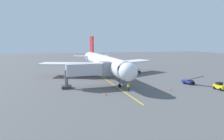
{
  "coord_description": "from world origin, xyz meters",
  "views": [
    {
      "loc": [
        11.52,
        56.84,
        9.95
      ],
      "look_at": [
        0.98,
        10.94,
        3.0
      ],
      "focal_mm": 31.88,
      "sensor_mm": 36.0,
      "label": 1
    }
  ],
  "objects_px": {
    "box_truck_rear_apron": "(77,68)",
    "safety_cone_wing_starboard": "(138,81)",
    "jet_bridge": "(93,70)",
    "belt_loader_starboard_side": "(189,81)",
    "ground_crew_marshaller": "(128,87)",
    "safety_cone_nose_right": "(131,84)",
    "tug_near_nose": "(220,86)",
    "safety_cone_nose_left": "(106,94)",
    "airplane": "(103,62)",
    "baggage_cart_portside": "(136,71)",
    "safety_cone_wing_port": "(170,89)"
  },
  "relations": [
    {
      "from": "jet_bridge",
      "to": "ground_crew_marshaller",
      "type": "height_order",
      "value": "jet_bridge"
    },
    {
      "from": "safety_cone_wing_port",
      "to": "safety_cone_wing_starboard",
      "type": "relative_size",
      "value": 1.0
    },
    {
      "from": "belt_loader_starboard_side",
      "to": "tug_near_nose",
      "type": "bearing_deg",
      "value": 117.17
    },
    {
      "from": "jet_bridge",
      "to": "belt_loader_starboard_side",
      "type": "bearing_deg",
      "value": 173.38
    },
    {
      "from": "airplane",
      "to": "safety_cone_nose_left",
      "type": "relative_size",
      "value": 73.37
    },
    {
      "from": "baggage_cart_portside",
      "to": "safety_cone_wing_port",
      "type": "height_order",
      "value": "baggage_cart_portside"
    },
    {
      "from": "jet_bridge",
      "to": "box_truck_rear_apron",
      "type": "relative_size",
      "value": 2.33
    },
    {
      "from": "tug_near_nose",
      "to": "safety_cone_nose_right",
      "type": "relative_size",
      "value": 4.48
    },
    {
      "from": "jet_bridge",
      "to": "safety_cone_nose_left",
      "type": "bearing_deg",
      "value": 100.72
    },
    {
      "from": "tug_near_nose",
      "to": "safety_cone_nose_left",
      "type": "height_order",
      "value": "tug_near_nose"
    },
    {
      "from": "safety_cone_nose_right",
      "to": "safety_cone_wing_starboard",
      "type": "height_order",
      "value": "same"
    },
    {
      "from": "box_truck_rear_apron",
      "to": "safety_cone_nose_left",
      "type": "relative_size",
      "value": 8.97
    },
    {
      "from": "baggage_cart_portside",
      "to": "safety_cone_nose_right",
      "type": "distance_m",
      "value": 18.12
    },
    {
      "from": "box_truck_rear_apron",
      "to": "safety_cone_wing_port",
      "type": "relative_size",
      "value": 8.97
    },
    {
      "from": "jet_bridge",
      "to": "belt_loader_starboard_side",
      "type": "xyz_separation_m",
      "value": [
        -21.95,
        2.55,
        -3.05
      ]
    },
    {
      "from": "ground_crew_marshaller",
      "to": "jet_bridge",
      "type": "bearing_deg",
      "value": -42.49
    },
    {
      "from": "box_truck_rear_apron",
      "to": "airplane",
      "type": "bearing_deg",
      "value": 122.48
    },
    {
      "from": "ground_crew_marshaller",
      "to": "belt_loader_starboard_side",
      "type": "xyz_separation_m",
      "value": [
        -15.67,
        -3.21,
        -0.17
      ]
    },
    {
      "from": "box_truck_rear_apron",
      "to": "safety_cone_wing_starboard",
      "type": "height_order",
      "value": "box_truck_rear_apron"
    },
    {
      "from": "tug_near_nose",
      "to": "box_truck_rear_apron",
      "type": "height_order",
      "value": "box_truck_rear_apron"
    },
    {
      "from": "safety_cone_wing_port",
      "to": "box_truck_rear_apron",
      "type": "bearing_deg",
      "value": -59.93
    },
    {
      "from": "baggage_cart_portside",
      "to": "box_truck_rear_apron",
      "type": "xyz_separation_m",
      "value": [
        17.9,
        -6.08,
        0.73
      ]
    },
    {
      "from": "airplane",
      "to": "safety_cone_nose_left",
      "type": "bearing_deg",
      "value": 81.06
    },
    {
      "from": "ground_crew_marshaller",
      "to": "safety_cone_nose_right",
      "type": "distance_m",
      "value": 5.54
    },
    {
      "from": "baggage_cart_portside",
      "to": "safety_cone_wing_starboard",
      "type": "bearing_deg",
      "value": 71.31
    },
    {
      "from": "belt_loader_starboard_side",
      "to": "baggage_cart_portside",
      "type": "bearing_deg",
      "value": -71.57
    },
    {
      "from": "safety_cone_nose_right",
      "to": "baggage_cart_portside",
      "type": "bearing_deg",
      "value": -113.81
    },
    {
      "from": "jet_bridge",
      "to": "belt_loader_starboard_side",
      "type": "distance_m",
      "value": 22.31
    },
    {
      "from": "jet_bridge",
      "to": "safety_cone_nose_left",
      "type": "distance_m",
      "value": 8.43
    },
    {
      "from": "safety_cone_nose_left",
      "to": "safety_cone_nose_right",
      "type": "relative_size",
      "value": 1.0
    },
    {
      "from": "baggage_cart_portside",
      "to": "box_truck_rear_apron",
      "type": "bearing_deg",
      "value": -18.75
    },
    {
      "from": "belt_loader_starboard_side",
      "to": "safety_cone_wing_starboard",
      "type": "xyz_separation_m",
      "value": [
        10.9,
        -4.32,
        -0.44
      ]
    },
    {
      "from": "box_truck_rear_apron",
      "to": "ground_crew_marshaller",
      "type": "bearing_deg",
      "value": 106.82
    },
    {
      "from": "ground_crew_marshaller",
      "to": "tug_near_nose",
      "type": "relative_size",
      "value": 0.69
    },
    {
      "from": "airplane",
      "to": "ground_crew_marshaller",
      "type": "relative_size",
      "value": 23.6
    },
    {
      "from": "ground_crew_marshaller",
      "to": "safety_cone_wing_starboard",
      "type": "height_order",
      "value": "ground_crew_marshaller"
    },
    {
      "from": "airplane",
      "to": "safety_cone_wing_starboard",
      "type": "distance_m",
      "value": 12.47
    },
    {
      "from": "tug_near_nose",
      "to": "safety_cone_nose_left",
      "type": "distance_m",
      "value": 23.69
    },
    {
      "from": "safety_cone_wing_port",
      "to": "safety_cone_wing_starboard",
      "type": "distance_m",
      "value": 9.61
    },
    {
      "from": "ground_crew_marshaller",
      "to": "safety_cone_wing_port",
      "type": "bearing_deg",
      "value": 170.92
    },
    {
      "from": "airplane",
      "to": "safety_cone_nose_left",
      "type": "distance_m",
      "value": 19.8
    },
    {
      "from": "safety_cone_nose_left",
      "to": "safety_cone_nose_right",
      "type": "distance_m",
      "value": 9.83
    },
    {
      "from": "box_truck_rear_apron",
      "to": "safety_cone_wing_starboard",
      "type": "distance_m",
      "value": 24.09
    },
    {
      "from": "jet_bridge",
      "to": "safety_cone_wing_starboard",
      "type": "xyz_separation_m",
      "value": [
        -11.05,
        -1.77,
        -3.49
      ]
    },
    {
      "from": "belt_loader_starboard_side",
      "to": "box_truck_rear_apron",
      "type": "distance_m",
      "value": 34.32
    },
    {
      "from": "baggage_cart_portside",
      "to": "safety_cone_wing_starboard",
      "type": "xyz_separation_m",
      "value": [
        4.77,
        14.09,
        -0.38
      ]
    },
    {
      "from": "tug_near_nose",
      "to": "baggage_cart_portside",
      "type": "distance_m",
      "value": 26.21
    },
    {
      "from": "safety_cone_nose_right",
      "to": "safety_cone_wing_starboard",
      "type": "bearing_deg",
      "value": -135.7
    },
    {
      "from": "box_truck_rear_apron",
      "to": "safety_cone_wing_port",
      "type": "xyz_separation_m",
      "value": [
        -16.82,
        29.05,
        -1.11
      ]
    },
    {
      "from": "jet_bridge",
      "to": "box_truck_rear_apron",
      "type": "distance_m",
      "value": 22.17
    }
  ]
}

